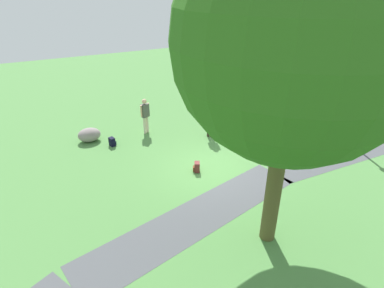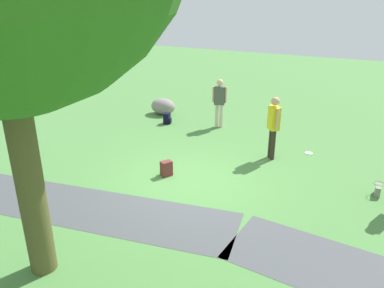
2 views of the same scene
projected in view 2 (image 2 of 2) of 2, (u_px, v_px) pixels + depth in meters
name	position (u px, v px, depth m)	size (l,w,h in m)	color
ground_plane	(186.00, 182.00, 9.33)	(48.00, 48.00, 0.00)	#518844
footpath_segment_mid	(62.00, 203.00, 8.38)	(8.16, 3.28, 0.01)	#4D4F54
lawn_boulder	(163.00, 106.00, 14.77)	(1.04, 0.79, 0.64)	gray
man_near_boulder	(219.00, 100.00, 13.02)	(0.49, 0.35, 1.73)	beige
passerby_on_path	(274.00, 123.00, 10.37)	(0.42, 0.43, 1.82)	#2F261C
handbag_on_grass	(378.00, 190.00, 8.69)	(0.28, 0.33, 0.31)	gray
backpack_by_boulder	(167.00, 119.00, 13.68)	(0.31, 0.32, 0.40)	black
spare_backpack_on_lawn	(166.00, 169.00, 9.65)	(0.34, 0.34, 0.40)	maroon
frisbee_on_grass	(309.00, 153.00, 11.08)	(0.24, 0.24, 0.02)	white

